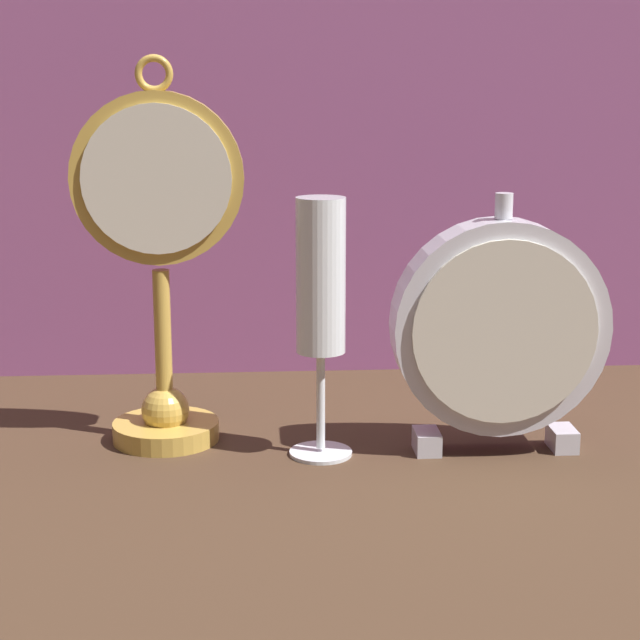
{
  "coord_description": "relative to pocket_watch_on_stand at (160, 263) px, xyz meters",
  "views": [
    {
      "loc": [
        -0.05,
        -0.74,
        0.3
      ],
      "look_at": [
        0.0,
        0.08,
        0.11
      ],
      "focal_mm": 60.0,
      "sensor_mm": 36.0,
      "label": 1
    }
  ],
  "objects": [
    {
      "name": "champagne_flute",
      "position": [
        0.13,
        -0.04,
        -0.02
      ],
      "size": [
        0.05,
        0.05,
        0.21
      ],
      "color": "silver",
      "rests_on": "ground_plane"
    },
    {
      "name": "mantel_clock_silver",
      "position": [
        0.27,
        -0.04,
        -0.05
      ],
      "size": [
        0.17,
        0.04,
        0.21
      ],
      "color": "silver",
      "rests_on": "ground_plane"
    },
    {
      "name": "ground_plane",
      "position": [
        0.13,
        -0.11,
        -0.15
      ],
      "size": [
        4.0,
        4.0,
        0.0
      ],
      "primitive_type": "plane",
      "color": "#422D1E"
    },
    {
      "name": "pocket_watch_on_stand",
      "position": [
        0.0,
        0.0,
        0.0
      ],
      "size": [
        0.14,
        0.09,
        0.31
      ],
      "color": "gold",
      "rests_on": "ground_plane"
    }
  ]
}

